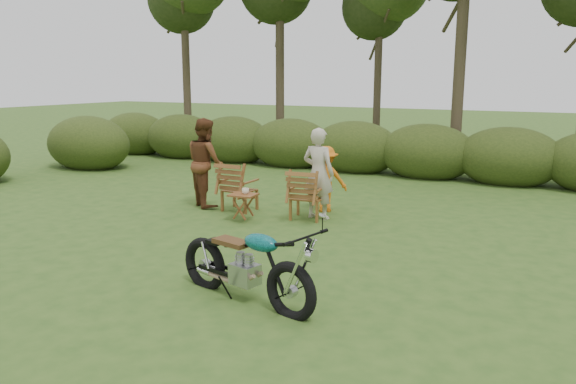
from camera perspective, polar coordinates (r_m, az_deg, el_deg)
The scene contains 10 objects.
ground at distance 7.04m, azimuth -4.69°, elevation -9.85°, with size 80.00×80.00×0.00m, color #2C4D19.
tree_line at distance 15.60m, azimuth 17.07°, elevation 15.70°, with size 22.52×11.62×8.14m.
motorcycle at distance 6.74m, azimuth -4.36°, elevation -10.85°, with size 1.97×0.75×1.12m, color #0B918F, non-canonical shape.
lawn_chair_right at distance 10.37m, azimuth 1.96°, elevation -2.75°, with size 0.64×0.64×0.93m, color brown, non-canonical shape.
lawn_chair_left at distance 11.05m, azimuth -4.91°, elevation -1.87°, with size 0.66×0.66×0.96m, color brown, non-canonical shape.
side_table at distance 10.17m, azimuth -4.56°, elevation -1.60°, with size 0.49×0.41×0.50m, color brown, non-canonical shape.
cup at distance 10.12m, azimuth -4.35°, elevation 0.10°, with size 0.13×0.13×0.10m, color #F1E4C6.
adult_a at distance 10.44m, azimuth 3.05°, elevation -2.65°, with size 0.61×0.40×1.68m, color beige.
adult_b at distance 11.55m, azimuth -8.22°, elevation -1.36°, with size 0.86×0.67×1.78m, color #5C321A.
child at distance 10.98m, azimuth 3.79°, elevation -1.94°, with size 0.82×0.47×1.27m, color orange.
Camera 1 is at (3.54, -5.52, 2.58)m, focal length 35.00 mm.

